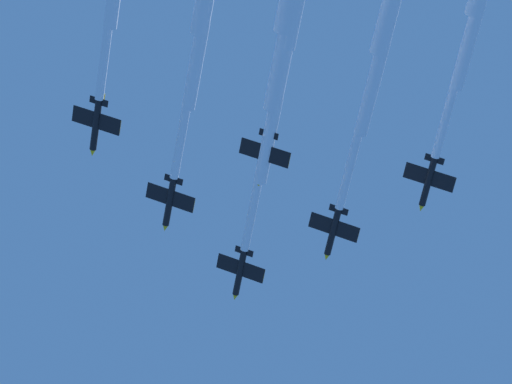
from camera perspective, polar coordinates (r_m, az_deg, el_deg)
jet_lead at (r=184.64m, az=1.15°, el=6.06°), size 32.86×56.02×4.53m
jet_starboard_inner at (r=181.76m, az=6.39°, el=8.87°), size 33.28×59.16×4.47m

